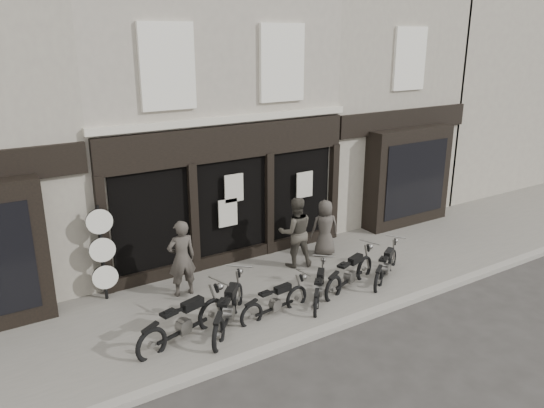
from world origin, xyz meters
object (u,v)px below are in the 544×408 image
motorcycle_5 (386,268)px  motorcycle_3 (319,290)px  motorcycle_0 (184,325)px  man_centre (296,232)px  motorcycle_4 (350,276)px  advert_sign_post (103,257)px  man_right (325,228)px  motorcycle_1 (229,312)px  man_left (182,258)px  motorcycle_2 (276,304)px

motorcycle_5 → motorcycle_3: bearing=148.7°
motorcycle_0 → man_centre: (4.03, 1.80, 0.65)m
motorcycle_5 → man_centre: man_centre is taller
motorcycle_4 → advert_sign_post: size_ratio=0.85×
motorcycle_0 → man_right: 5.53m
motorcycle_4 → motorcycle_5: motorcycle_4 is taller
man_centre → motorcycle_5: bearing=148.3°
motorcycle_1 → man_centre: man_centre is taller
man_right → motorcycle_5: bearing=121.4°
motorcycle_5 → man_right: bearing=69.8°
motorcycle_5 → advert_sign_post: bearing=125.7°
man_centre → motorcycle_1: bearing=50.5°
man_centre → advert_sign_post: 4.95m
motorcycle_0 → motorcycle_5: bearing=-17.2°
motorcycle_5 → man_right: (-0.41, 2.05, 0.54)m
motorcycle_1 → man_right: bearing=-21.6°
man_left → advert_sign_post: advert_sign_post is taller
motorcycle_4 → man_centre: 1.95m
motorcycle_0 → motorcycle_5: 5.55m
man_right → motorcycle_1: bearing=45.7°
motorcycle_2 → man_right: size_ratio=1.18×
motorcycle_1 → man_centre: (3.00, 1.81, 0.65)m
motorcycle_1 → motorcycle_3: bearing=-49.2°
motorcycle_3 → motorcycle_4: size_ratio=0.73×
motorcycle_0 → motorcycle_5: size_ratio=1.23×
motorcycle_0 → man_right: bearing=4.6°
motorcycle_1 → motorcycle_2: (1.12, -0.11, -0.07)m
motorcycle_4 → man_left: man_left is taller
motorcycle_2 → man_right: 3.70m
man_left → man_right: size_ratio=1.16×
man_left → advert_sign_post: bearing=-20.6°
motorcycle_0 → motorcycle_4: (4.44, 0.01, -0.02)m
motorcycle_0 → motorcycle_3: 3.40m
motorcycle_2 → motorcycle_3: bearing=-5.2°
motorcycle_3 → advert_sign_post: 5.11m
motorcycle_3 → man_centre: (0.63, 1.90, 0.72)m
motorcycle_0 → motorcycle_2: bearing=-19.7°
motorcycle_5 → man_left: size_ratio=0.96×
man_centre → man_right: 1.14m
man_left → man_right: (4.37, 0.10, -0.13)m
motorcycle_5 → man_right: man_right is taller
motorcycle_5 → man_centre: bearing=97.4°
man_centre → advert_sign_post: size_ratio=0.79×
motorcycle_0 → motorcycle_4: bearing=-16.0°
motorcycle_1 → advert_sign_post: bearing=78.5°
man_centre → advert_sign_post: advert_sign_post is taller
motorcycle_5 → man_left: 5.20m
man_left → man_right: bearing=-174.6°
motorcycle_1 → motorcycle_3: 2.38m
motorcycle_0 → man_left: 2.10m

